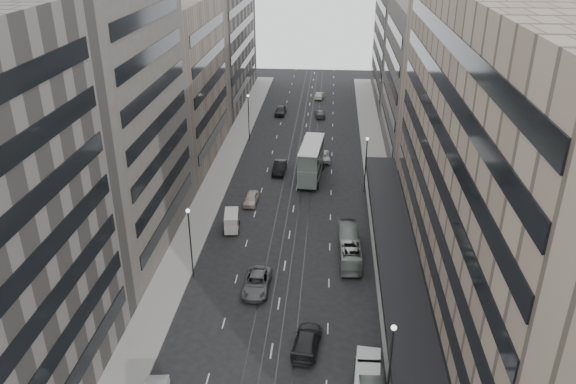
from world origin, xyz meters
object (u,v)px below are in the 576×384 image
(vw_microbus, at_px, (367,377))
(double_decker, at_px, (311,160))
(sedan_2, at_px, (257,283))
(panel_van, at_px, (232,221))
(bus_far, at_px, (349,247))

(vw_microbus, bearing_deg, double_decker, 103.39)
(vw_microbus, relative_size, sedan_2, 0.84)
(panel_van, bearing_deg, sedan_2, -76.35)
(bus_far, bearing_deg, double_decker, -78.34)
(bus_far, height_order, vw_microbus, bus_far)
(double_decker, relative_size, sedan_2, 1.77)
(vw_microbus, distance_m, sedan_2, 17.20)
(vw_microbus, height_order, sedan_2, vw_microbus)
(bus_far, bearing_deg, sedan_2, 34.37)
(double_decker, relative_size, vw_microbus, 2.10)
(bus_far, xyz_separation_m, panel_van, (-14.51, 5.17, -0.05))
(vw_microbus, height_order, panel_van, vw_microbus)
(bus_far, distance_m, vw_microbus, 20.59)
(double_decker, xyz_separation_m, vw_microbus, (6.35, -42.28, -1.56))
(bus_far, xyz_separation_m, double_decker, (-5.30, 21.71, 1.65))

